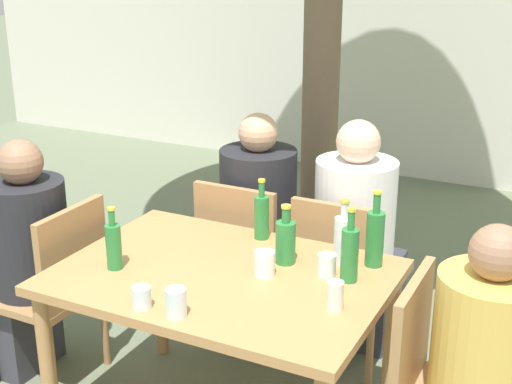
{
  "coord_description": "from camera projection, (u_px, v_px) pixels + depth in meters",
  "views": [
    {
      "loc": [
        1.29,
        -2.26,
        2.02
      ],
      "look_at": [
        0.0,
        0.3,
        1.01
      ],
      "focal_mm": 50.0,
      "sensor_mm": 36.0,
      "label": 1
    }
  ],
  "objects": [
    {
      "name": "drinking_glass_2",
      "position": [
        335.0,
        296.0,
        2.57
      ],
      "size": [
        0.06,
        0.06,
        0.11
      ],
      "color": "silver",
      "rests_on": "dining_table_front"
    },
    {
      "name": "patio_chair_2",
      "position": [
        245.0,
        253.0,
        3.66
      ],
      "size": [
        0.44,
        0.44,
        0.91
      ],
      "rotation": [
        0.0,
        0.0,
        3.14
      ],
      "color": "#A87A4C",
      "rests_on": "ground_plane"
    },
    {
      "name": "patio_chair_0",
      "position": [
        57.0,
        284.0,
        3.33
      ],
      "size": [
        0.44,
        0.44,
        0.91
      ],
      "rotation": [
        0.0,
        0.0,
        -1.57
      ],
      "color": "#A87A4C",
      "rests_on": "ground_plane"
    },
    {
      "name": "water_bottle_5",
      "position": [
        343.0,
        238.0,
        2.93
      ],
      "size": [
        0.08,
        0.08,
        0.28
      ],
      "color": "silver",
      "rests_on": "dining_table_front"
    },
    {
      "name": "drinking_glass_0",
      "position": [
        327.0,
        265.0,
        2.83
      ],
      "size": [
        0.07,
        0.07,
        0.09
      ],
      "color": "white",
      "rests_on": "dining_table_front"
    },
    {
      "name": "cafe_building_wall",
      "position": [
        450.0,
        21.0,
        5.96
      ],
      "size": [
        10.0,
        0.08,
        2.8
      ],
      "color": "silver",
      "rests_on": "ground_plane"
    },
    {
      "name": "green_bottle_1",
      "position": [
        262.0,
        216.0,
        3.17
      ],
      "size": [
        0.07,
        0.07,
        0.28
      ],
      "color": "#287A38",
      "rests_on": "dining_table_front"
    },
    {
      "name": "person_seated_0",
      "position": [
        19.0,
        269.0,
        3.42
      ],
      "size": [
        0.59,
        0.37,
        1.19
      ],
      "rotation": [
        0.0,
        0.0,
        -1.57
      ],
      "color": "#383842",
      "rests_on": "ground_plane"
    },
    {
      "name": "dining_table_front",
      "position": [
        223.0,
        292.0,
        2.9
      ],
      "size": [
        1.32,
        0.94,
        0.76
      ],
      "color": "#B27F4C",
      "rests_on": "ground_plane"
    },
    {
      "name": "green_bottle_4",
      "position": [
        350.0,
        253.0,
        2.76
      ],
      "size": [
        0.07,
        0.07,
        0.3
      ],
      "color": "#287A38",
      "rests_on": "dining_table_front"
    },
    {
      "name": "drinking_glass_3",
      "position": [
        264.0,
        264.0,
        2.83
      ],
      "size": [
        0.08,
        0.08,
        0.1
      ],
      "color": "white",
      "rests_on": "dining_table_front"
    },
    {
      "name": "drinking_glass_4",
      "position": [
        141.0,
        297.0,
        2.58
      ],
      "size": [
        0.07,
        0.07,
        0.08
      ],
      "color": "silver",
      "rests_on": "dining_table_front"
    },
    {
      "name": "person_seated_2",
      "position": [
        265.0,
        230.0,
        3.84
      ],
      "size": [
        0.4,
        0.6,
        1.22
      ],
      "rotation": [
        0.0,
        0.0,
        3.14
      ],
      "color": "#383842",
      "rests_on": "ground_plane"
    },
    {
      "name": "patio_chair_3",
      "position": [
        342.0,
        273.0,
        3.43
      ],
      "size": [
        0.44,
        0.44,
        0.91
      ],
      "rotation": [
        0.0,
        0.0,
        3.14
      ],
      "color": "#A87A4C",
      "rests_on": "ground_plane"
    },
    {
      "name": "person_seated_3",
      "position": [
        358.0,
        247.0,
        3.61
      ],
      "size": [
        0.4,
        0.6,
        1.24
      ],
      "rotation": [
        0.0,
        0.0,
        3.14
      ],
      "color": "#383842",
      "rests_on": "ground_plane"
    },
    {
      "name": "patio_chair_1",
      "position": [
        439.0,
        384.0,
        2.58
      ],
      "size": [
        0.44,
        0.44,
        0.91
      ],
      "rotation": [
        0.0,
        0.0,
        1.57
      ],
      "color": "#A87A4C",
      "rests_on": "ground_plane"
    },
    {
      "name": "green_bottle_2",
      "position": [
        114.0,
        245.0,
        2.88
      ],
      "size": [
        0.06,
        0.06,
        0.27
      ],
      "color": "#287A38",
      "rests_on": "dining_table_front"
    },
    {
      "name": "green_bottle_3",
      "position": [
        286.0,
        241.0,
        2.93
      ],
      "size": [
        0.08,
        0.08,
        0.25
      ],
      "color": "#287A38",
      "rests_on": "dining_table_front"
    },
    {
      "name": "drinking_glass_1",
      "position": [
        176.0,
        303.0,
        2.52
      ],
      "size": [
        0.08,
        0.08,
        0.11
      ],
      "color": "silver",
      "rests_on": "dining_table_front"
    },
    {
      "name": "green_bottle_0",
      "position": [
        375.0,
        237.0,
        2.9
      ],
      "size": [
        0.07,
        0.07,
        0.32
      ],
      "color": "#287A38",
      "rests_on": "dining_table_front"
    }
  ]
}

